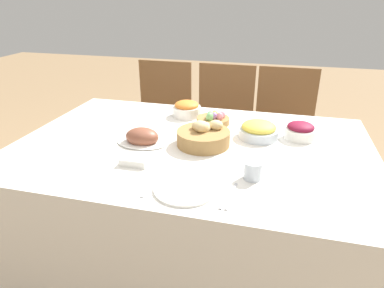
{
  "coord_description": "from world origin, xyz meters",
  "views": [
    {
      "loc": [
        0.38,
        -1.47,
        1.43
      ],
      "look_at": [
        0.02,
        -0.09,
        0.79
      ],
      "focal_mm": 32.0,
      "sensor_mm": 36.0,
      "label": 1
    }
  ],
  "objects_px": {
    "chair_far_center": "(222,126)",
    "beet_salad_bowl": "(300,131)",
    "bread_basket": "(204,136)",
    "egg_basket": "(213,119)",
    "butter_dish": "(135,161)",
    "chair_far_left": "(161,120)",
    "drinking_cup": "(253,170)",
    "spoon": "(231,196)",
    "pineapple_bowl": "(259,130)",
    "ham_platter": "(142,138)",
    "fork": "(149,184)",
    "carrot_bowl": "(187,109)",
    "dinner_plate": "(185,189)",
    "knife": "(223,195)",
    "chair_far_right": "(283,131)"
  },
  "relations": [
    {
      "from": "chair_far_left",
      "to": "drinking_cup",
      "type": "distance_m",
      "value": 1.44
    },
    {
      "from": "egg_basket",
      "to": "butter_dish",
      "type": "xyz_separation_m",
      "value": [
        -0.23,
        -0.56,
        -0.01
      ]
    },
    {
      "from": "ham_platter",
      "to": "chair_far_left",
      "type": "bearing_deg",
      "value": 104.48
    },
    {
      "from": "dinner_plate",
      "to": "pineapple_bowl",
      "type": "bearing_deg",
      "value": 68.86
    },
    {
      "from": "chair_far_center",
      "to": "beet_salad_bowl",
      "type": "xyz_separation_m",
      "value": [
        0.51,
        -0.7,
        0.28
      ]
    },
    {
      "from": "ham_platter",
      "to": "beet_salad_bowl",
      "type": "xyz_separation_m",
      "value": [
        0.74,
        0.26,
        0.01
      ]
    },
    {
      "from": "bread_basket",
      "to": "chair_far_center",
      "type": "bearing_deg",
      "value": 93.85
    },
    {
      "from": "carrot_bowl",
      "to": "butter_dish",
      "type": "distance_m",
      "value": 0.66
    },
    {
      "from": "chair_far_left",
      "to": "chair_far_center",
      "type": "distance_m",
      "value": 0.48
    },
    {
      "from": "spoon",
      "to": "butter_dish",
      "type": "distance_m",
      "value": 0.46
    },
    {
      "from": "bread_basket",
      "to": "beet_salad_bowl",
      "type": "height_order",
      "value": "bread_basket"
    },
    {
      "from": "drinking_cup",
      "to": "butter_dish",
      "type": "xyz_separation_m",
      "value": [
        -0.5,
        -0.0,
        -0.02
      ]
    },
    {
      "from": "beet_salad_bowl",
      "to": "drinking_cup",
      "type": "relative_size",
      "value": 2.13
    },
    {
      "from": "chair_far_left",
      "to": "egg_basket",
      "type": "xyz_separation_m",
      "value": [
        0.53,
        -0.6,
        0.27
      ]
    },
    {
      "from": "spoon",
      "to": "drinking_cup",
      "type": "bearing_deg",
      "value": 71.26
    },
    {
      "from": "carrot_bowl",
      "to": "butter_dish",
      "type": "bearing_deg",
      "value": -94.38
    },
    {
      "from": "egg_basket",
      "to": "carrot_bowl",
      "type": "bearing_deg",
      "value": 153.56
    },
    {
      "from": "spoon",
      "to": "beet_salad_bowl",
      "type": "bearing_deg",
      "value": 71.16
    },
    {
      "from": "ham_platter",
      "to": "butter_dish",
      "type": "height_order",
      "value": "ham_platter"
    },
    {
      "from": "drinking_cup",
      "to": "butter_dish",
      "type": "height_order",
      "value": "drinking_cup"
    },
    {
      "from": "chair_far_right",
      "to": "fork",
      "type": "xyz_separation_m",
      "value": [
        -0.5,
        -1.32,
        0.25
      ]
    },
    {
      "from": "carrot_bowl",
      "to": "fork",
      "type": "xyz_separation_m",
      "value": [
        0.07,
        -0.8,
        -0.04
      ]
    },
    {
      "from": "chair_far_left",
      "to": "chair_far_right",
      "type": "relative_size",
      "value": 1.0
    },
    {
      "from": "chair_far_left",
      "to": "fork",
      "type": "distance_m",
      "value": 1.4
    },
    {
      "from": "chair_far_center",
      "to": "butter_dish",
      "type": "relative_size",
      "value": 7.98
    },
    {
      "from": "carrot_bowl",
      "to": "drinking_cup",
      "type": "xyz_separation_m",
      "value": [
        0.45,
        -0.65,
        -0.01
      ]
    },
    {
      "from": "ham_platter",
      "to": "spoon",
      "type": "distance_m",
      "value": 0.61
    },
    {
      "from": "chair_far_left",
      "to": "beet_salad_bowl",
      "type": "height_order",
      "value": "chair_far_left"
    },
    {
      "from": "dinner_plate",
      "to": "drinking_cup",
      "type": "bearing_deg",
      "value": 32.73
    },
    {
      "from": "chair_far_left",
      "to": "spoon",
      "type": "bearing_deg",
      "value": -60.19
    },
    {
      "from": "chair_far_center",
      "to": "bread_basket",
      "type": "xyz_separation_m",
      "value": [
        0.06,
        -0.89,
        0.29
      ]
    },
    {
      "from": "beet_salad_bowl",
      "to": "egg_basket",
      "type": "bearing_deg",
      "value": 168.71
    },
    {
      "from": "chair_far_left",
      "to": "dinner_plate",
      "type": "bearing_deg",
      "value": -66.26
    },
    {
      "from": "chair_far_left",
      "to": "dinner_plate",
      "type": "relative_size",
      "value": 3.97
    },
    {
      "from": "beet_salad_bowl",
      "to": "knife",
      "type": "bearing_deg",
      "value": -114.54
    },
    {
      "from": "dinner_plate",
      "to": "drinking_cup",
      "type": "relative_size",
      "value": 3.26
    },
    {
      "from": "fork",
      "to": "spoon",
      "type": "relative_size",
      "value": 1.0
    },
    {
      "from": "carrot_bowl",
      "to": "drinking_cup",
      "type": "distance_m",
      "value": 0.79
    },
    {
      "from": "pineapple_bowl",
      "to": "spoon",
      "type": "bearing_deg",
      "value": -94.87
    },
    {
      "from": "ham_platter",
      "to": "dinner_plate",
      "type": "height_order",
      "value": "ham_platter"
    },
    {
      "from": "egg_basket",
      "to": "fork",
      "type": "bearing_deg",
      "value": -98.6
    },
    {
      "from": "pineapple_bowl",
      "to": "fork",
      "type": "xyz_separation_m",
      "value": [
        -0.37,
        -0.58,
        -0.04
      ]
    },
    {
      "from": "pineapple_bowl",
      "to": "butter_dish",
      "type": "height_order",
      "value": "pineapple_bowl"
    },
    {
      "from": "egg_basket",
      "to": "knife",
      "type": "relative_size",
      "value": 1.01
    },
    {
      "from": "chair_far_left",
      "to": "carrot_bowl",
      "type": "height_order",
      "value": "chair_far_left"
    },
    {
      "from": "chair_far_center",
      "to": "fork",
      "type": "xyz_separation_m",
      "value": [
        -0.06,
        -1.32,
        0.25
      ]
    },
    {
      "from": "bread_basket",
      "to": "pineapple_bowl",
      "type": "bearing_deg",
      "value": 31.73
    },
    {
      "from": "egg_basket",
      "to": "ham_platter",
      "type": "xyz_separation_m",
      "value": [
        -0.28,
        -0.35,
        0.0
      ]
    },
    {
      "from": "knife",
      "to": "spoon",
      "type": "height_order",
      "value": "same"
    },
    {
      "from": "drinking_cup",
      "to": "butter_dish",
      "type": "relative_size",
      "value": 0.62
    }
  ]
}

